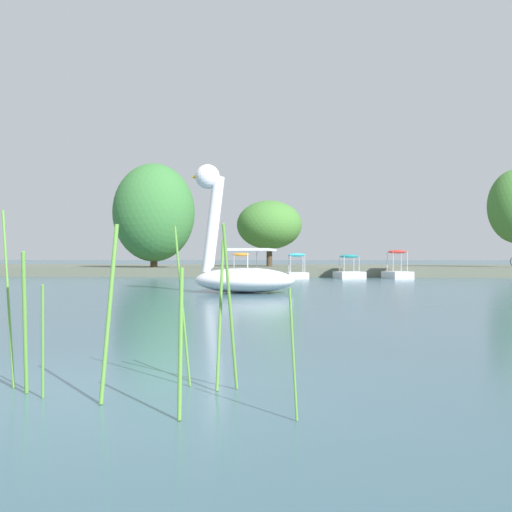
# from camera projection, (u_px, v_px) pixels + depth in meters

# --- Properties ---
(ground_plane) EXTENTS (660.82, 660.82, 0.00)m
(ground_plane) POSITION_uv_depth(u_px,v_px,m) (78.00, 393.00, 5.28)
(ground_plane) COLOR #385966
(shore_bank_far) EXTENTS (126.77, 20.78, 0.55)m
(shore_bank_far) POSITION_uv_depth(u_px,v_px,m) (287.00, 269.00, 47.04)
(shore_bank_far) COLOR #5B6051
(shore_bank_far) RESTS_ON ground_plane
(swan_boat) EXTENTS (3.63, 2.31, 4.29)m
(swan_boat) POSITION_uv_depth(u_px,v_px,m) (239.00, 265.00, 20.48)
(swan_boat) COLOR white
(swan_boat) RESTS_ON ground_plane
(pedal_boat_red) EXTENTS (1.62, 2.30, 1.60)m
(pedal_boat_red) POSITION_uv_depth(u_px,v_px,m) (397.00, 270.00, 34.81)
(pedal_boat_red) COLOR white
(pedal_boat_red) RESTS_ON ground_plane
(pedal_boat_teal) EXTENTS (1.80, 2.37, 1.34)m
(pedal_boat_teal) POSITION_uv_depth(u_px,v_px,m) (349.00, 271.00, 34.96)
(pedal_boat_teal) COLOR white
(pedal_boat_teal) RESTS_ON ground_plane
(pedal_boat_cyan) EXTENTS (1.41, 1.91, 1.42)m
(pedal_boat_cyan) POSITION_uv_depth(u_px,v_px,m) (297.00, 271.00, 34.79)
(pedal_boat_cyan) COLOR white
(pedal_boat_cyan) RESTS_ON ground_plane
(pedal_boat_orange) EXTENTS (1.51, 2.34, 1.45)m
(pedal_boat_orange) POSITION_uv_depth(u_px,v_px,m) (241.00, 271.00, 35.25)
(pedal_boat_orange) COLOR white
(pedal_boat_orange) RESTS_ON ground_plane
(tree_broadleaf_behind_dock) EXTENTS (5.72, 5.77, 4.69)m
(tree_broadleaf_behind_dock) POSITION_uv_depth(u_px,v_px,m) (269.00, 225.00, 43.99)
(tree_broadleaf_behind_dock) COLOR #423323
(tree_broadleaf_behind_dock) RESTS_ON shore_bank_far
(tree_willow_overhanging) EXTENTS (7.23, 7.20, 6.62)m
(tree_willow_overhanging) POSITION_uv_depth(u_px,v_px,m) (154.00, 213.00, 39.40)
(tree_willow_overhanging) COLOR #423323
(tree_willow_overhanging) RESTS_ON shore_bank_far
(reed_clump_foreground) EXTENTS (2.64, 1.18, 1.58)m
(reed_clump_foreground) POSITION_uv_depth(u_px,v_px,m) (128.00, 319.00, 5.08)
(reed_clump_foreground) COLOR #568E38
(reed_clump_foreground) RESTS_ON ground_plane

